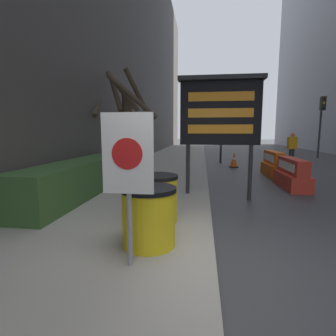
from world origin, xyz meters
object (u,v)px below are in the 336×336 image
barrel_drum_middle (156,198)px  traffic_cone_near (234,160)px  pedestrian_worker (292,146)px  jersey_barrier_red_striped (292,175)px  message_board (220,112)px  jersey_barrier_orange_far (273,165)px  traffic_cone_mid (265,165)px  warning_sign (128,164)px  traffic_light_near_curb (222,110)px  traffic_light_far_side (322,114)px  barrel_drum_foreground (149,216)px

barrel_drum_middle → traffic_cone_near: (2.28, 8.32, -0.17)m
pedestrian_worker → jersey_barrier_red_striped: bearing=69.3°
message_board → jersey_barrier_orange_far: 4.74m
barrel_drum_middle → traffic_cone_near: 8.63m
traffic_cone_mid → warning_sign: bearing=-111.9°
warning_sign → jersey_barrier_orange_far: bearing=65.1°
traffic_cone_near → jersey_barrier_red_striped: bearing=-75.5°
message_board → traffic_light_near_curb: 7.90m
traffic_light_near_curb → jersey_barrier_red_striped: bearing=-74.9°
message_board → jersey_barrier_red_striped: message_board is taller
jersey_barrier_orange_far → traffic_cone_mid: 1.05m
jersey_barrier_orange_far → pedestrian_worker: (1.95, 4.05, 0.56)m
barrel_drum_middle → traffic_light_near_curb: bearing=79.9°
jersey_barrier_orange_far → traffic_cone_near: 2.66m
warning_sign → jersey_barrier_orange_far: 8.34m
traffic_cone_mid → traffic_cone_near: bearing=130.2°
warning_sign → message_board: size_ratio=0.59×
traffic_light_far_side → barrel_drum_foreground: bearing=-119.3°
barrel_drum_middle → barrel_drum_foreground: bearing=-85.8°
warning_sign → pedestrian_worker: 12.80m
barrel_drum_foreground → traffic_cone_near: barrel_drum_foreground is taller
jersey_barrier_orange_far → traffic_cone_mid: bearing=92.6°
jersey_barrier_orange_far → traffic_cone_near: bearing=116.3°
jersey_barrier_red_striped → traffic_light_far_side: 11.05m
jersey_barrier_red_striped → traffic_light_far_side: size_ratio=0.47×
message_board → jersey_barrier_red_striped: bearing=35.6°
message_board → traffic_light_near_curb: size_ratio=0.76×
traffic_cone_mid → pedestrian_worker: bearing=56.4°
barrel_drum_foreground → traffic_light_near_curb: bearing=81.2°
jersey_barrier_red_striped → pedestrian_worker: (1.95, 6.22, 0.58)m
barrel_drum_middle → traffic_cone_near: size_ratio=1.10×
traffic_light_near_curb → traffic_light_far_side: size_ratio=1.02×
barrel_drum_middle → warning_sign: bearing=-91.3°
jersey_barrier_red_striped → traffic_cone_mid: jersey_barrier_red_striped is taller
barrel_drum_middle → message_board: 2.93m
traffic_cone_near → message_board: bearing=-100.0°
warning_sign → pedestrian_worker: bearing=64.8°
warning_sign → traffic_cone_near: size_ratio=2.39×
barrel_drum_middle → traffic_light_far_side: traffic_light_far_side is taller
message_board → traffic_light_far_side: (6.99, 11.32, 0.66)m
traffic_light_near_curb → pedestrian_worker: bearing=-0.1°
warning_sign → traffic_cone_near: warning_sign is taller
warning_sign → traffic_light_near_curb: 11.82m
traffic_light_far_side → message_board: bearing=-121.7°
traffic_cone_near → pedestrian_worker: bearing=28.1°
jersey_barrier_orange_far → traffic_cone_mid: jersey_barrier_orange_far is taller
barrel_drum_middle → jersey_barrier_orange_far: jersey_barrier_orange_far is taller
traffic_cone_near → jersey_barrier_orange_far: bearing=-63.7°
traffic_cone_near → pedestrian_worker: (3.13, 1.67, 0.61)m
traffic_cone_mid → traffic_light_far_side: traffic_light_far_side is taller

